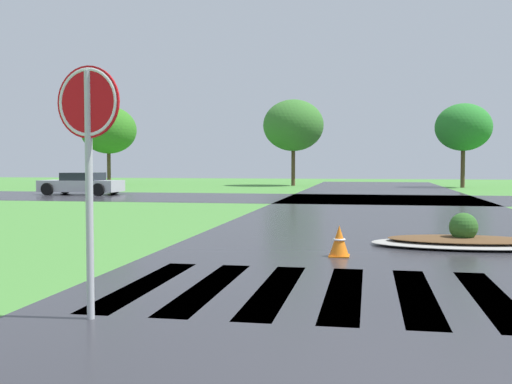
# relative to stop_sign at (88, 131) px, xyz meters

# --- Properties ---
(asphalt_roadway) EXTENTS (9.01, 80.00, 0.01)m
(asphalt_roadway) POSITION_rel_stop_sign_xyz_m (3.50, 8.34, -2.00)
(asphalt_roadway) COLOR #2B2B30
(asphalt_roadway) RESTS_ON ground
(asphalt_cross_road) EXTENTS (90.00, 8.11, 0.01)m
(asphalt_cross_road) POSITION_rel_stop_sign_xyz_m (3.50, 22.53, -2.00)
(asphalt_cross_road) COLOR #2B2B30
(asphalt_cross_road) RESTS_ON ground
(crosswalk_stripes) EXTENTS (7.65, 3.46, 0.01)m
(crosswalk_stripes) POSITION_rel_stop_sign_xyz_m (3.50, 1.87, -2.00)
(crosswalk_stripes) COLOR white
(crosswalk_stripes) RESTS_ON ground
(stop_sign) EXTENTS (0.75, 0.17, 2.68)m
(stop_sign) POSITION_rel_stop_sign_xyz_m (0.00, 0.00, 0.00)
(stop_sign) COLOR #B2B5BA
(stop_sign) RESTS_ON ground
(median_island) EXTENTS (3.60, 1.65, 0.68)m
(median_island) POSITION_rel_stop_sign_xyz_m (4.76, 6.58, -1.87)
(median_island) COLOR #9E9B93
(median_island) RESTS_ON ground
(car_white_sedan) EXTENTS (4.24, 2.09, 1.16)m
(car_white_sedan) POSITION_rel_stop_sign_xyz_m (-11.91, 23.73, -1.45)
(car_white_sedan) COLOR #B7B7BF
(car_white_sedan) RESTS_ON ground
(traffic_cone) EXTENTS (0.36, 0.36, 0.56)m
(traffic_cone) POSITION_rel_stop_sign_xyz_m (2.40, 4.85, -1.73)
(traffic_cone) COLOR orange
(traffic_cone) RESTS_ON ground
(background_treeline) EXTENTS (41.58, 5.90, 6.27)m
(background_treeline) POSITION_rel_stop_sign_xyz_m (-0.07, 37.47, 2.21)
(background_treeline) COLOR #4C3823
(background_treeline) RESTS_ON ground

